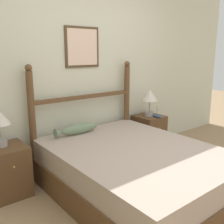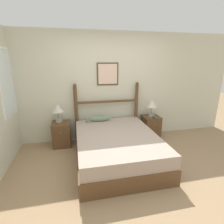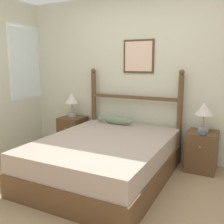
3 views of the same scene
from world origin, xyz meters
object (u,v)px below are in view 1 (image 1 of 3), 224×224
Objects in this scene: fish_pillow at (77,129)px; model_boat at (157,116)px; bed at (135,171)px; nightstand_left at (8,171)px; nightstand_right at (149,133)px; table_lamp_right at (150,97)px.

model_boat is at bearing -4.57° from fish_pillow.
nightstand_left is at bearing 142.75° from bed.
model_boat reaches higher than fish_pillow.
model_boat is 0.36× the size of fish_pillow.
nightstand_right is (2.20, 0.00, 0.00)m from nightstand_left.
model_boat reaches higher than nightstand_right.
nightstand_right is at bearing 0.00° from nightstand_left.
nightstand_left is 0.92m from fish_pillow.
nightstand_right is at bearing 37.25° from bed.
nightstand_left is 2.20m from nightstand_right.
bed is 1.50m from table_lamp_right.
model_boat reaches higher than nightstand_left.
bed is at bearing -142.75° from nightstand_right.
nightstand_left is 1.34× the size of table_lamp_right.
table_lamp_right is 0.70× the size of fish_pillow.
nightstand_left is at bearing 178.30° from fish_pillow.
bed is 3.42× the size of fish_pillow.
bed is at bearing -147.93° from model_boat.
table_lamp_right is at bearing 37.38° from bed.
table_lamp_right is at bearing 100.74° from model_boat.
fish_pillow is at bearing 106.19° from bed.
nightstand_right is 2.60× the size of model_boat.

